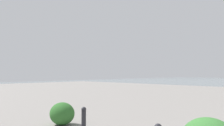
# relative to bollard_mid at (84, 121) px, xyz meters

# --- Properties ---
(bollard_mid) EXTENTS (0.13, 0.13, 0.78)m
(bollard_mid) POSITION_rel_bollard_mid_xyz_m (0.00, 0.00, 0.00)
(bollard_mid) COLOR #232328
(bollard_mid) RESTS_ON ground
(shrub_low) EXTENTS (0.85, 0.76, 0.72)m
(shrub_low) POSITION_rel_bollard_mid_xyz_m (1.58, -0.39, -0.05)
(shrub_low) COLOR #2D6628
(shrub_low) RESTS_ON ground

